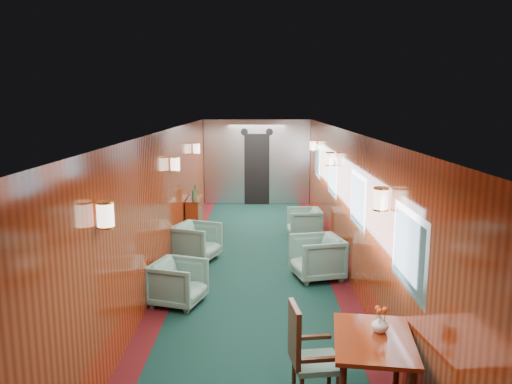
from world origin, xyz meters
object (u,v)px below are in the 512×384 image
side_chair (307,352)px  armchair_right_near (317,257)px  armchair_left_near (178,283)px  armchair_left_far (197,242)px  dining_table (373,350)px  armchair_right_far (304,223)px  credenza (195,216)px

side_chair → armchair_right_near: bearing=74.2°
armchair_left_near → armchair_left_far: (0.01, 2.04, 0.02)m
armchair_left_far → armchair_right_near: (2.09, -0.96, 0.01)m
dining_table → armchair_right_far: (-0.07, 6.14, -0.31)m
armchair_right_near → armchair_left_far: bearing=-128.4°
credenza → armchair_right_near: 3.59m
side_chair → armchair_right_far: (0.52, 6.01, -0.23)m
dining_table → armchair_right_far: bearing=98.4°
side_chair → armchair_right_far: 6.04m
armchair_left_far → armchair_right_far: bearing=-32.1°
credenza → armchair_left_far: 1.78m
armchair_right_far → armchair_left_near: bearing=-34.2°
credenza → armchair_right_near: bearing=-49.2°
dining_table → armchair_right_near: size_ratio=1.41×
armchair_right_near → armchair_right_far: size_ratio=1.11×
armchair_left_near → armchair_right_far: size_ratio=1.00×
credenza → armchair_left_near: bearing=-86.3°
side_chair → armchair_right_near: side_chair is taller
armchair_right_near → armchair_right_far: (0.02, 2.51, -0.03)m
dining_table → side_chair: bearing=176.0°
dining_table → armchair_left_near: bearing=138.4°
dining_table → credenza: size_ratio=0.99×
side_chair → credenza: (-1.84, 6.23, -0.13)m
credenza → side_chair: bearing=-73.5°
side_chair → armchair_left_far: 4.75m
side_chair → armchair_left_near: bearing=115.7°
side_chair → armchair_left_near: (-1.60, 2.42, -0.23)m
armchair_right_far → armchair_right_near: bearing=-4.0°
armchair_right_far → side_chair: bearing=-8.6°
armchair_left_near → armchair_right_near: size_ratio=0.90×
armchair_left_far → armchair_right_near: bearing=-93.1°
credenza → armchair_right_near: (2.35, -2.72, -0.07)m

